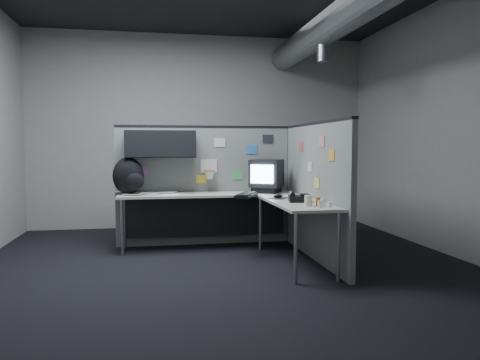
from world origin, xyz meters
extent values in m
cube|color=black|center=(0.00, 0.00, -0.01)|extent=(5.60, 5.60, 0.01)
cube|color=#9E9E99|center=(0.00, 2.80, 1.60)|extent=(5.60, 0.01, 3.20)
cube|color=#9E9E99|center=(0.00, -2.80, 1.60)|extent=(5.60, 0.01, 3.20)
cube|color=#9E9E99|center=(2.80, 0.00, 1.60)|extent=(0.01, 5.60, 3.20)
cylinder|color=slate|center=(1.40, 0.00, 2.85)|extent=(0.40, 5.49, 0.40)
cylinder|color=slate|center=(1.40, 0.80, 2.60)|extent=(0.16, 0.16, 0.30)
cube|color=slate|center=(-0.08, 1.30, 0.80)|extent=(2.43, 0.06, 1.60)
cube|color=black|center=(-0.08, 1.30, 1.61)|extent=(2.43, 0.07, 0.03)
cube|color=black|center=(1.10, 1.30, 0.80)|extent=(0.07, 0.07, 1.60)
cube|color=black|center=(-0.70, 1.10, 1.38)|extent=(0.90, 0.35, 0.35)
cube|color=black|center=(-0.70, 0.93, 1.38)|extent=(0.90, 0.02, 0.33)
cube|color=silver|center=(-0.05, 1.26, 1.08)|extent=(0.22, 0.02, 0.18)
torus|color=#D85914|center=(-0.05, 1.17, 1.02)|extent=(0.16, 0.16, 0.01)
cone|color=white|center=(-0.05, 1.17, 0.96)|extent=(0.14, 0.14, 0.11)
cube|color=#B266B2|center=(-0.95, 1.26, 1.02)|extent=(0.15, 0.01, 0.12)
cube|color=silver|center=(0.10, 1.26, 1.40)|extent=(0.15, 0.01, 0.12)
cube|color=#4CB266|center=(0.35, 1.26, 0.95)|extent=(0.15, 0.01, 0.12)
cube|color=#337FCC|center=(0.55, 1.26, 1.30)|extent=(0.15, 0.01, 0.12)
cube|color=#26262D|center=(0.78, 1.26, 1.45)|extent=(0.15, 0.01, 0.12)
cube|color=gold|center=(-0.15, 1.26, 0.90)|extent=(0.15, 0.01, 0.12)
cube|color=slate|center=(1.10, 0.22, 0.80)|extent=(0.06, 2.23, 1.60)
cube|color=black|center=(1.10, 0.22, 1.61)|extent=(0.07, 2.23, 0.03)
cube|color=#CC4C4C|center=(1.06, 0.65, 1.35)|extent=(0.01, 0.15, 0.12)
cube|color=silver|center=(1.06, 0.30, 1.10)|extent=(0.01, 0.15, 0.12)
cube|color=#D87F7F|center=(1.06, -0.10, 1.40)|extent=(0.01, 0.15, 0.12)
cube|color=gray|center=(1.06, 0.90, 0.95)|extent=(0.01, 0.15, 0.12)
cube|color=orange|center=(1.06, -0.40, 1.25)|extent=(0.01, 0.15, 0.12)
cube|color=#E5D84C|center=(1.06, 0.05, 0.92)|extent=(0.01, 0.15, 0.12)
cube|color=beige|center=(-0.10, 0.98, 0.71)|extent=(2.30, 0.56, 0.03)
cube|color=beige|center=(0.78, -0.07, 0.71)|extent=(0.56, 1.55, 0.03)
cube|color=black|center=(-0.10, 1.20, 0.40)|extent=(2.18, 0.02, 0.55)
cylinder|color=gray|center=(-1.18, 0.76, 0.35)|extent=(0.04, 0.04, 0.70)
cylinder|color=gray|center=(-1.18, 1.20, 0.35)|extent=(0.04, 0.04, 0.70)
cylinder|color=gray|center=(0.56, 0.76, 0.35)|extent=(0.04, 0.04, 0.70)
cylinder|color=gray|center=(0.56, -0.78, 0.35)|extent=(0.04, 0.04, 0.70)
cylinder|color=gray|center=(1.00, -0.78, 0.35)|extent=(0.04, 0.04, 0.70)
cube|color=black|center=(0.69, 0.98, 0.77)|extent=(0.46, 0.48, 0.07)
cube|color=black|center=(0.69, 0.98, 0.99)|extent=(0.53, 0.53, 0.37)
cube|color=white|center=(0.59, 0.80, 0.99)|extent=(0.27, 0.16, 0.24)
cube|color=black|center=(0.32, 0.50, 0.75)|extent=(0.38, 0.53, 0.03)
cube|color=black|center=(0.32, 0.50, 0.77)|extent=(0.33, 0.48, 0.01)
cube|color=black|center=(0.66, 0.24, 0.73)|extent=(0.29, 0.30, 0.01)
ellipsoid|color=black|center=(0.66, 0.24, 0.76)|extent=(0.12, 0.09, 0.04)
cube|color=black|center=(0.80, -0.12, 0.76)|extent=(0.27, 0.28, 0.07)
cylinder|color=black|center=(0.72, -0.10, 0.82)|extent=(0.09, 0.23, 0.05)
cube|color=black|center=(0.86, -0.15, 0.81)|extent=(0.13, 0.15, 0.02)
cylinder|color=silver|center=(0.92, -0.57, 0.77)|extent=(0.05, 0.05, 0.08)
cylinder|color=silver|center=(0.86, -0.63, 0.76)|extent=(0.05, 0.05, 0.07)
cylinder|color=silver|center=(0.96, -0.64, 0.76)|extent=(0.04, 0.04, 0.06)
cylinder|color=#D85914|center=(0.88, -0.51, 0.77)|extent=(0.05, 0.05, 0.09)
cylinder|color=beige|center=(0.77, -0.51, 0.79)|extent=(0.10, 0.10, 0.11)
cube|color=white|center=(-0.58, 0.90, 0.73)|extent=(0.33, 0.39, 0.00)
cube|color=white|center=(-0.80, 1.14, 0.74)|extent=(0.32, 0.39, 0.00)
cube|color=white|center=(-1.10, 1.12, 0.74)|extent=(0.32, 0.39, 0.00)
cube|color=white|center=(-0.62, 1.14, 0.74)|extent=(0.33, 0.39, 0.00)
cube|color=white|center=(-1.02, 1.00, 0.75)|extent=(0.32, 0.39, 0.00)
cube|color=white|center=(-1.16, 1.28, 0.75)|extent=(0.33, 0.39, 0.00)
ellipsoid|color=black|center=(-1.11, 1.02, 0.97)|extent=(0.45, 0.37, 0.48)
ellipsoid|color=black|center=(-1.02, 0.89, 0.90)|extent=(0.24, 0.17, 0.22)
camera|label=1|loc=(-0.78, -5.09, 1.33)|focal=35.00mm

